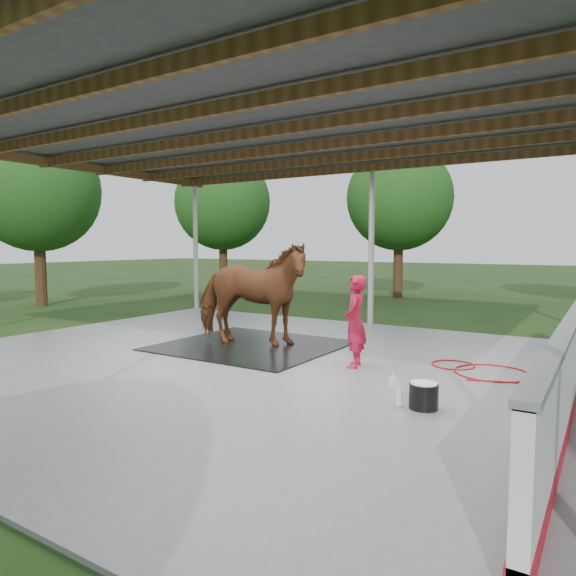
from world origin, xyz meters
The scene contains 12 objects.
ground centered at (0.00, 0.00, 0.00)m, with size 100.00×100.00×0.00m, color #1E3814.
concrete_slab centered at (0.00, 0.00, 0.03)m, with size 12.00×10.00×0.05m, color slate.
pavilion_structure centered at (0.00, 0.00, 3.97)m, with size 12.60×10.60×4.05m.
dasher_board centered at (4.60, 0.00, 0.59)m, with size 0.16×8.00×1.15m.
tree_belt centered at (0.30, 0.90, 3.79)m, with size 28.00×28.00×5.80m.
rubber_mat centered at (-0.96, 1.07, 0.06)m, with size 3.27×3.06×0.02m, color black.
horse centered at (-0.96, 1.07, 1.07)m, with size 1.08×2.37×2.00m, color brown.
handler centered at (1.49, 0.59, 0.80)m, with size 0.54×0.36×1.49m, color #B51332.
wash_bucket centered at (3.10, -0.92, 0.21)m, with size 0.35×0.35×0.32m.
soap_bottle_a centered at (2.82, -0.99, 0.19)m, with size 0.11×0.11×0.29m, color silver.
soap_bottle_b centered at (2.45, -0.21, 0.15)m, with size 0.09×0.10×0.21m, color #338CD8.
hose_coil centered at (3.30, 1.38, 0.06)m, with size 1.99×1.21×0.02m.
Camera 1 is at (4.96, -6.92, 2.03)m, focal length 32.00 mm.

